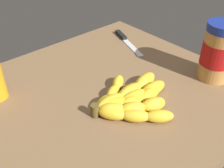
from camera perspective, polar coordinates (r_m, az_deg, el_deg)
ground_plane at (r=72.45cm, az=-2.07°, el=-3.20°), size 72.90×64.78×4.02cm
banana_bunch at (r=66.51cm, az=3.76°, el=-3.30°), size 22.65×22.31×3.59cm
peanut_butter_jar at (r=78.53cm, az=21.35°, el=6.27°), size 8.75×8.75×16.25cm
butter_knife at (r=96.53cm, az=3.00°, el=9.12°), size 8.01×19.00×1.20cm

